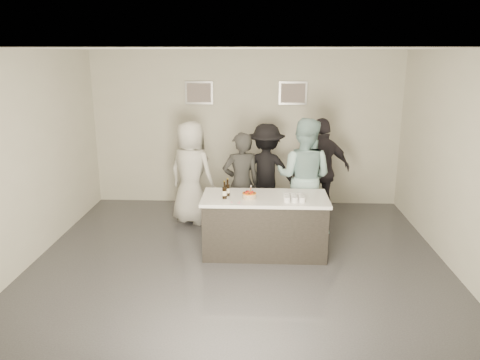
{
  "coord_description": "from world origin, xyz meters",
  "views": [
    {
      "loc": [
        0.3,
        -6.09,
        2.97
      ],
      "look_at": [
        0.0,
        0.5,
        1.15
      ],
      "focal_mm": 35.0,
      "sensor_mm": 36.0,
      "label": 1
    }
  ],
  "objects_px": {
    "beer_bottle_a": "(228,187)",
    "person_main_black": "(241,184)",
    "person_guest_back": "(266,172)",
    "bar_counter": "(265,225)",
    "beer_bottle_b": "(224,190)",
    "person_guest_right": "(321,171)",
    "person_main_blue": "(304,177)",
    "person_guest_left": "(191,173)",
    "cake": "(249,196)"
  },
  "relations": [
    {
      "from": "bar_counter",
      "to": "cake",
      "type": "height_order",
      "value": "cake"
    },
    {
      "from": "person_main_black",
      "to": "person_guest_left",
      "type": "height_order",
      "value": "person_guest_left"
    },
    {
      "from": "beer_bottle_b",
      "to": "person_guest_left",
      "type": "bearing_deg",
      "value": 115.94
    },
    {
      "from": "beer_bottle_b",
      "to": "person_guest_left",
      "type": "relative_size",
      "value": 0.14
    },
    {
      "from": "bar_counter",
      "to": "person_main_blue",
      "type": "height_order",
      "value": "person_main_blue"
    },
    {
      "from": "bar_counter",
      "to": "person_guest_back",
      "type": "height_order",
      "value": "person_guest_back"
    },
    {
      "from": "bar_counter",
      "to": "cake",
      "type": "xyz_separation_m",
      "value": [
        -0.23,
        -0.09,
        0.49
      ]
    },
    {
      "from": "person_guest_right",
      "to": "person_guest_back",
      "type": "xyz_separation_m",
      "value": [
        -0.97,
        0.14,
        -0.06
      ]
    },
    {
      "from": "bar_counter",
      "to": "beer_bottle_a",
      "type": "bearing_deg",
      "value": 179.55
    },
    {
      "from": "beer_bottle_b",
      "to": "bar_counter",
      "type": "bearing_deg",
      "value": 12.53
    },
    {
      "from": "bar_counter",
      "to": "person_guest_right",
      "type": "bearing_deg",
      "value": 55.49
    },
    {
      "from": "person_guest_left",
      "to": "person_guest_right",
      "type": "bearing_deg",
      "value": -149.36
    },
    {
      "from": "bar_counter",
      "to": "person_guest_right",
      "type": "distance_m",
      "value": 1.84
    },
    {
      "from": "beer_bottle_a",
      "to": "person_guest_right",
      "type": "relative_size",
      "value": 0.14
    },
    {
      "from": "person_main_black",
      "to": "person_guest_right",
      "type": "xyz_separation_m",
      "value": [
        1.39,
        0.67,
        0.07
      ]
    },
    {
      "from": "person_main_black",
      "to": "person_main_blue",
      "type": "height_order",
      "value": "person_main_blue"
    },
    {
      "from": "cake",
      "to": "person_main_blue",
      "type": "xyz_separation_m",
      "value": [
        0.87,
        0.94,
        0.04
      ]
    },
    {
      "from": "beer_bottle_a",
      "to": "person_main_black",
      "type": "height_order",
      "value": "person_main_black"
    },
    {
      "from": "person_guest_left",
      "to": "person_main_black",
      "type": "bearing_deg",
      "value": 177.22
    },
    {
      "from": "beer_bottle_a",
      "to": "person_guest_right",
      "type": "height_order",
      "value": "person_guest_right"
    },
    {
      "from": "beer_bottle_a",
      "to": "beer_bottle_b",
      "type": "height_order",
      "value": "same"
    },
    {
      "from": "cake",
      "to": "person_main_black",
      "type": "height_order",
      "value": "person_main_black"
    },
    {
      "from": "cake",
      "to": "bar_counter",
      "type": "bearing_deg",
      "value": 20.99
    },
    {
      "from": "person_main_blue",
      "to": "person_guest_left",
      "type": "height_order",
      "value": "person_main_blue"
    },
    {
      "from": "bar_counter",
      "to": "person_guest_back",
      "type": "xyz_separation_m",
      "value": [
        0.03,
        1.6,
        0.42
      ]
    },
    {
      "from": "person_main_blue",
      "to": "person_guest_left",
      "type": "bearing_deg",
      "value": 6.89
    },
    {
      "from": "person_guest_left",
      "to": "bar_counter",
      "type": "bearing_deg",
      "value": 161.31
    },
    {
      "from": "cake",
      "to": "beer_bottle_b",
      "type": "height_order",
      "value": "beer_bottle_b"
    },
    {
      "from": "person_guest_right",
      "to": "person_main_black",
      "type": "bearing_deg",
      "value": 5.61
    },
    {
      "from": "beer_bottle_b",
      "to": "person_main_black",
      "type": "distance_m",
      "value": 0.96
    },
    {
      "from": "person_guest_left",
      "to": "person_guest_right",
      "type": "xyz_separation_m",
      "value": [
        2.29,
        0.16,
        0.02
      ]
    },
    {
      "from": "person_guest_right",
      "to": "cake",
      "type": "bearing_deg",
      "value": 31.43
    },
    {
      "from": "person_guest_back",
      "to": "person_main_black",
      "type": "bearing_deg",
      "value": 70.33
    },
    {
      "from": "person_main_blue",
      "to": "bar_counter",
      "type": "bearing_deg",
      "value": 73.07
    },
    {
      "from": "person_main_blue",
      "to": "person_guest_back",
      "type": "xyz_separation_m",
      "value": [
        -0.61,
        0.75,
        -0.11
      ]
    },
    {
      "from": "bar_counter",
      "to": "person_main_black",
      "type": "relative_size",
      "value": 1.08
    },
    {
      "from": "beer_bottle_a",
      "to": "person_guest_left",
      "type": "relative_size",
      "value": 0.14
    },
    {
      "from": "person_guest_right",
      "to": "person_guest_back",
      "type": "distance_m",
      "value": 0.98
    },
    {
      "from": "beer_bottle_a",
      "to": "person_guest_back",
      "type": "height_order",
      "value": "person_guest_back"
    },
    {
      "from": "bar_counter",
      "to": "beer_bottle_a",
      "type": "relative_size",
      "value": 7.15
    },
    {
      "from": "person_guest_left",
      "to": "beer_bottle_a",
      "type": "bearing_deg",
      "value": 146.1
    },
    {
      "from": "beer_bottle_b",
      "to": "person_main_black",
      "type": "height_order",
      "value": "person_main_black"
    },
    {
      "from": "bar_counter",
      "to": "person_guest_left",
      "type": "relative_size",
      "value": 1.02
    },
    {
      "from": "person_main_blue",
      "to": "person_guest_back",
      "type": "distance_m",
      "value": 0.97
    },
    {
      "from": "bar_counter",
      "to": "person_main_blue",
      "type": "relative_size",
      "value": 0.95
    },
    {
      "from": "cake",
      "to": "person_guest_back",
      "type": "relative_size",
      "value": 0.12
    },
    {
      "from": "beer_bottle_a",
      "to": "person_guest_right",
      "type": "xyz_separation_m",
      "value": [
        1.56,
        1.46,
        -0.1
      ]
    },
    {
      "from": "beer_bottle_b",
      "to": "person_main_blue",
      "type": "relative_size",
      "value": 0.13
    },
    {
      "from": "beer_bottle_a",
      "to": "beer_bottle_b",
      "type": "bearing_deg",
      "value": -104.61
    },
    {
      "from": "person_main_black",
      "to": "person_guest_back",
      "type": "relative_size",
      "value": 0.99
    }
  ]
}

